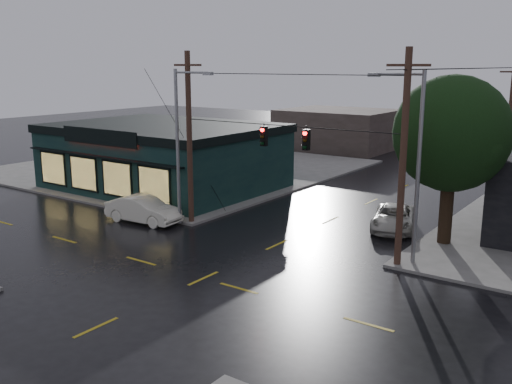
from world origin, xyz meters
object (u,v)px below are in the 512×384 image
Objects in this scene: corner_tree at (452,134)px; utility_pole_ne at (397,267)px; suv_silver at (394,218)px; sedan_cream at (143,210)px; utility_pole_nw at (192,223)px.

corner_tree is 7.54m from utility_pole_ne.
suv_silver is (-3.34, 1.29, -5.22)m from corner_tree.
corner_tree reaches higher than suv_silver.
sedan_cream reaches higher than suv_silver.
sedan_cream is at bearing -167.24° from suv_silver.
suv_silver is (10.40, 5.91, 0.69)m from utility_pole_nw.
utility_pole_ne is at bearing 0.00° from utility_pole_nw.
sedan_cream is at bearing -149.28° from utility_pole_nw.
sedan_cream is (-15.52, -1.50, 0.80)m from utility_pole_ne.
utility_pole_nw is 13.00m from utility_pole_ne.
utility_pole_nw is 3.04m from sedan_cream.
suv_silver is (12.93, 7.41, -0.11)m from sedan_cream.
sedan_cream is 14.90m from suv_silver.
corner_tree reaches higher than utility_pole_ne.
corner_tree is at bearing 80.79° from utility_pole_ne.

